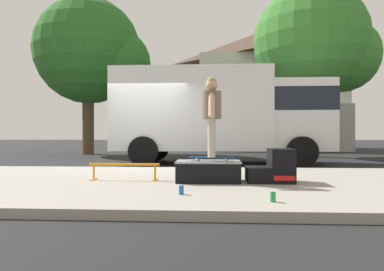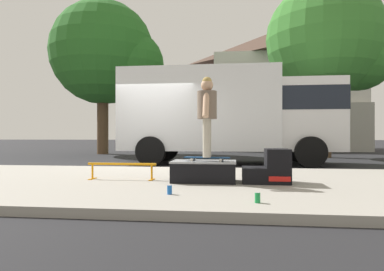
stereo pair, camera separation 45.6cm
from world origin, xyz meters
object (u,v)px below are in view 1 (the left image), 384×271
at_px(skate_box, 208,170).
at_px(soda_can, 181,190).
at_px(skater_kid, 212,110).
at_px(street_tree_neighbour, 94,54).
at_px(skateboard, 212,158).
at_px(street_tree_main, 317,45).
at_px(grind_rail, 124,168).
at_px(box_truck, 221,112).
at_px(kicker_ramp, 274,168).
at_px(soda_can_b, 273,197).

height_order(skate_box, soda_can, skate_box).
bearing_deg(skater_kid, soda_can, -107.62).
relative_size(skater_kid, street_tree_neighbour, 0.18).
xyz_separation_m(skateboard, street_tree_main, (4.53, 9.12, 4.30)).
height_order(grind_rail, box_truck, box_truck).
relative_size(skate_box, kicker_ramp, 1.42).
distance_m(skateboard, box_truck, 5.56).
bearing_deg(skate_box, box_truck, 86.06).
bearing_deg(street_tree_neighbour, skater_kid, -61.37).
relative_size(skater_kid, soda_can_b, 10.94).
height_order(grind_rail, skater_kid, skater_kid).
xyz_separation_m(soda_can, street_tree_main, (4.94, 10.41, 4.65)).
distance_m(grind_rail, box_truck, 5.76).
bearing_deg(skater_kid, box_truck, 86.69).
bearing_deg(box_truck, soda_can, -96.14).
bearing_deg(soda_can, soda_can_b, -21.55).
xyz_separation_m(skate_box, skater_kid, (0.06, -0.04, 1.05)).
xyz_separation_m(grind_rail, soda_can, (1.16, -1.44, -0.16)).
xyz_separation_m(grind_rail, street_tree_main, (6.10, 8.97, 4.49)).
xyz_separation_m(skate_box, street_tree_neighbour, (-5.78, 10.65, 4.65)).
xyz_separation_m(skate_box, grind_rail, (-1.51, 0.12, 0.03)).
distance_m(kicker_ramp, street_tree_main, 10.70).
height_order(street_tree_main, street_tree_neighbour, street_tree_neighbour).
bearing_deg(grind_rail, soda_can, -51.13).
bearing_deg(street_tree_main, box_truck, -138.75).
xyz_separation_m(soda_can_b, street_tree_neighbour, (-6.57, 12.42, 4.78)).
bearing_deg(kicker_ramp, skater_kid, -177.85).
bearing_deg(box_truck, skater_kid, -93.31).
bearing_deg(skate_box, soda_can, -104.84).
relative_size(skate_box, soda_can_b, 8.76).
relative_size(soda_can_b, box_truck, 0.02).
distance_m(grind_rail, street_tree_neighbour, 12.27).
xyz_separation_m(kicker_ramp, skateboard, (-1.06, -0.04, 0.18)).
bearing_deg(street_tree_main, kicker_ramp, -110.88).
bearing_deg(soda_can, street_tree_main, 64.62).
distance_m(kicker_ramp, skater_kid, 1.46).
height_order(kicker_ramp, skateboard, kicker_ramp).
xyz_separation_m(grind_rail, box_truck, (1.88, 5.27, 1.36)).
distance_m(skate_box, street_tree_neighbour, 12.98).
relative_size(box_truck, street_tree_neighbour, 0.89).
height_order(kicker_ramp, skater_kid, skater_kid).
height_order(skater_kid, soda_can_b, skater_kid).
relative_size(skateboard, street_tree_main, 0.11).
xyz_separation_m(kicker_ramp, street_tree_neighbour, (-6.90, 10.65, 4.61)).
height_order(kicker_ramp, soda_can_b, kicker_ramp).
bearing_deg(skateboard, street_tree_main, 63.60).
xyz_separation_m(street_tree_main, street_tree_neighbour, (-10.36, 1.56, 0.13)).
bearing_deg(street_tree_main, skater_kid, -116.40).
bearing_deg(street_tree_main, soda_can_b, -109.25).
distance_m(skate_box, skateboard, 0.23).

